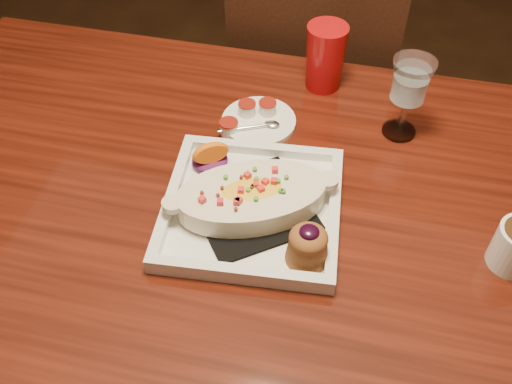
% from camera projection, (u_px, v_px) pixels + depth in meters
% --- Properties ---
extents(table, '(1.50, 0.90, 0.75)m').
position_uv_depth(table, '(262.00, 240.00, 1.05)').
color(table, '#631B0E').
rests_on(table, floor).
extents(chair_far, '(0.42, 0.42, 0.93)m').
position_uv_depth(chair_far, '(312.00, 96.00, 1.57)').
color(chair_far, black).
rests_on(chair_far, floor).
extents(plate, '(0.32, 0.32, 0.08)m').
position_uv_depth(plate, '(255.00, 204.00, 0.94)').
color(plate, white).
rests_on(plate, table).
extents(goblet, '(0.08, 0.08, 0.16)m').
position_uv_depth(goblet, '(410.00, 85.00, 1.02)').
color(goblet, silver).
rests_on(goblet, table).
extents(saucer, '(0.15, 0.15, 0.10)m').
position_uv_depth(saucer, '(258.00, 119.00, 1.11)').
color(saucer, white).
rests_on(saucer, table).
extents(creamer_loose, '(0.04, 0.04, 0.03)m').
position_uv_depth(creamer_loose, '(229.00, 127.00, 1.09)').
color(creamer_loose, white).
rests_on(creamer_loose, table).
extents(red_tumbler, '(0.08, 0.08, 0.14)m').
position_uv_depth(red_tumbler, '(325.00, 57.00, 1.15)').
color(red_tumbler, '#B90D10').
rests_on(red_tumbler, table).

